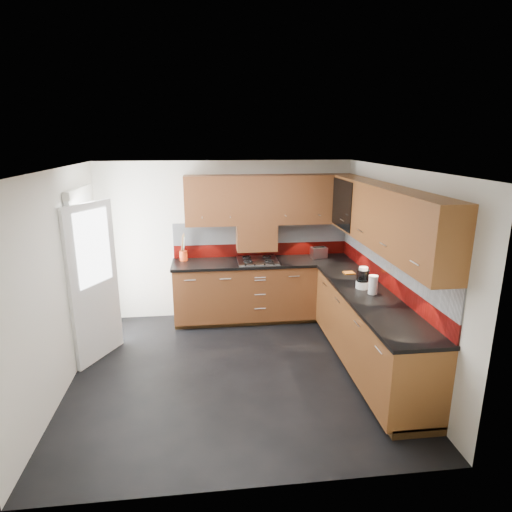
{
  "coord_description": "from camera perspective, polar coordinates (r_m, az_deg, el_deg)",
  "views": [
    {
      "loc": [
        -0.29,
        -4.6,
        2.72
      ],
      "look_at": [
        0.33,
        0.65,
        1.25
      ],
      "focal_mm": 30.0,
      "sensor_mm": 36.0,
      "label": 1
    }
  ],
  "objects": [
    {
      "name": "orange_cloth",
      "position": [
        5.95,
        12.29,
        -2.21
      ],
      "size": [
        0.15,
        0.13,
        0.02
      ],
      "primitive_type": "cube",
      "rotation": [
        0.0,
        0.0,
        0.07
      ],
      "color": "orange",
      "rests_on": "countertop"
    },
    {
      "name": "utensil_pot",
      "position": [
        6.49,
        -9.66,
        0.22
      ],
      "size": [
        0.12,
        0.12,
        0.42
      ],
      "color": "#ED4416",
      "rests_on": "countertop"
    },
    {
      "name": "toaster",
      "position": [
        6.61,
        8.37,
        0.45
      ],
      "size": [
        0.26,
        0.18,
        0.17
      ],
      "color": "silver",
      "rests_on": "countertop"
    },
    {
      "name": "paper_towel",
      "position": [
        5.21,
        15.33,
        -3.72
      ],
      "size": [
        0.13,
        0.13,
        0.22
      ],
      "primitive_type": "cylinder",
      "rotation": [
        0.0,
        0.0,
        -0.22
      ],
      "color": "white",
      "rests_on": "countertop"
    },
    {
      "name": "gas_hob",
      "position": [
        6.36,
        0.23,
        -0.61
      ],
      "size": [
        0.6,
        0.53,
        0.05
      ],
      "color": "silver",
      "rests_on": "countertop"
    },
    {
      "name": "food_processor",
      "position": [
        5.37,
        14.06,
        -2.93
      ],
      "size": [
        0.16,
        0.16,
        0.27
      ],
      "color": "white",
      "rests_on": "countertop"
    },
    {
      "name": "countertop",
      "position": [
        5.76,
        7.14,
        -2.84
      ],
      "size": [
        2.72,
        3.22,
        0.04
      ],
      "color": "black",
      "rests_on": "base_cabinets"
    },
    {
      "name": "room",
      "position": [
        4.77,
        -2.99,
        0.64
      ],
      "size": [
        4.0,
        3.8,
        2.64
      ],
      "color": "black"
    },
    {
      "name": "base_cabinets",
      "position": [
        5.94,
        7.08,
        -7.21
      ],
      "size": [
        2.7,
        3.2,
        0.95
      ],
      "color": "#572913",
      "rests_on": "room"
    },
    {
      "name": "back_door",
      "position": [
        5.8,
        -21.3,
        -2.5
      ],
      "size": [
        0.42,
        1.19,
        2.04
      ],
      "color": "white",
      "rests_on": "room"
    },
    {
      "name": "glass_cabinet",
      "position": [
        6.07,
        12.7,
        7.03
      ],
      "size": [
        0.32,
        0.8,
        0.66
      ],
      "color": "black",
      "rests_on": "room"
    },
    {
      "name": "extractor_hood",
      "position": [
        6.44,
        0.06,
        2.58
      ],
      "size": [
        0.6,
        0.33,
        0.4
      ],
      "primitive_type": "cube",
      "color": "#572913",
      "rests_on": "room"
    },
    {
      "name": "upper_cabinets",
      "position": [
        5.66,
        9.01,
        6.35
      ],
      "size": [
        2.5,
        3.2,
        0.72
      ],
      "color": "#572913",
      "rests_on": "room"
    },
    {
      "name": "backsplash",
      "position": [
        5.94,
        8.81,
        0.58
      ],
      "size": [
        2.7,
        3.2,
        0.54
      ],
      "color": "#6C0D09",
      "rests_on": "countertop"
    }
  ]
}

